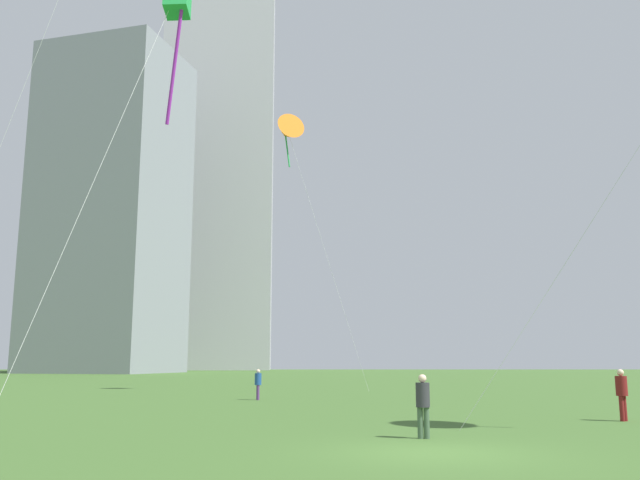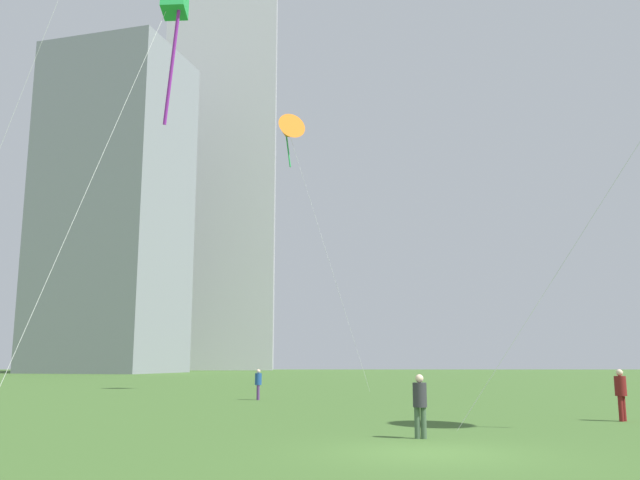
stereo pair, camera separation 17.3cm
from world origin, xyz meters
The scene contains 7 objects.
ground centered at (0.00, 0.00, 0.00)m, with size 280.00×280.00×0.00m, color #3D6028.
person_standing_0 centered at (0.19, 2.76, 0.94)m, with size 0.36×0.36×1.63m.
person_standing_2 centered at (-5.67, 20.08, 0.89)m, with size 0.34×0.34×1.54m.
person_standing_3 centered at (7.61, 7.83, 0.98)m, with size 0.38×0.38×1.70m.
kite_flying_4 centered at (-4.72, 29.23, 17.58)m, with size 6.68×2.44×18.70m.
distant_highrise_0 centered at (-38.10, 96.89, 27.57)m, with size 21.28×18.48×55.15m, color gray.
distant_highrise_1 centered at (-25.78, 136.40, 46.56)m, with size 24.48×22.53×93.12m, color #A8A8AD.
Camera 1 is at (-2.49, -15.26, 1.98)m, focal length 37.89 mm.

